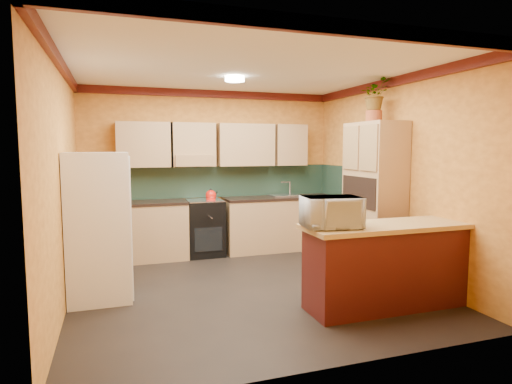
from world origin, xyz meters
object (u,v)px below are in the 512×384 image
(base_cabinets_back, at_px, (241,226))
(breakfast_bar, at_px, (387,268))
(fridge, at_px, (99,227))
(stove, at_px, (205,228))
(microwave, at_px, (331,212))
(pantry, at_px, (374,199))

(base_cabinets_back, height_order, breakfast_bar, same)
(base_cabinets_back, xyz_separation_m, fridge, (-2.19, -1.64, 0.41))
(stove, relative_size, breakfast_bar, 0.51)
(fridge, height_order, microwave, fridge)
(pantry, relative_size, breakfast_bar, 1.17)
(pantry, bearing_deg, microwave, -137.60)
(base_cabinets_back, xyz_separation_m, microwave, (0.11, -2.91, 0.65))
(base_cabinets_back, bearing_deg, fridge, -143.07)
(microwave, bearing_deg, pantry, 49.52)
(stove, height_order, fridge, fridge)
(breakfast_bar, xyz_separation_m, microwave, (-0.70, 0.00, 0.65))
(breakfast_bar, bearing_deg, fridge, 157.13)
(fridge, relative_size, breakfast_bar, 0.94)
(base_cabinets_back, bearing_deg, microwave, -87.83)
(stove, height_order, pantry, pantry)
(pantry, height_order, microwave, pantry)
(stove, distance_m, fridge, 2.30)
(base_cabinets_back, bearing_deg, stove, -180.00)
(base_cabinets_back, distance_m, breakfast_bar, 3.02)
(base_cabinets_back, distance_m, microwave, 2.98)
(base_cabinets_back, relative_size, microwave, 6.28)
(pantry, height_order, breakfast_bar, pantry)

